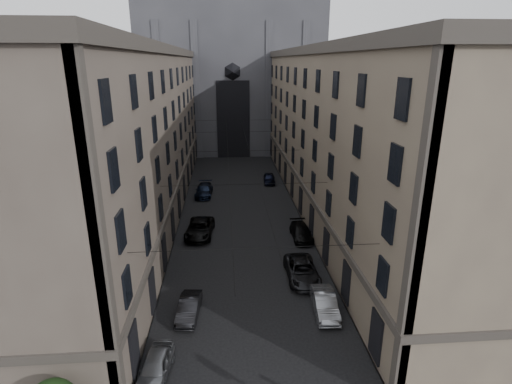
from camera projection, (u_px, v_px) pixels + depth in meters
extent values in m
cube|color=#383533|center=(153.00, 211.00, 48.20)|extent=(7.00, 80.00, 0.15)
cube|color=#383533|center=(324.00, 206.00, 49.76)|extent=(7.00, 80.00, 0.15)
cube|color=#494038|center=(120.00, 138.00, 45.19)|extent=(13.00, 60.00, 18.00)
cube|color=#38332D|center=(110.00, 50.00, 42.24)|extent=(13.60, 60.60, 0.90)
cube|color=#38332D|center=(124.00, 179.00, 46.69)|extent=(13.40, 60.30, 0.50)
cube|color=brown|center=(353.00, 135.00, 47.18)|extent=(13.00, 60.00, 18.00)
cube|color=#38332D|center=(359.00, 51.00, 44.24)|extent=(13.60, 60.60, 0.90)
cube|color=#38332D|center=(350.00, 174.00, 48.69)|extent=(13.40, 60.30, 0.50)
cube|color=#2D2D33|center=(231.00, 73.00, 81.23)|extent=(34.00, 22.00, 30.00)
cube|color=black|center=(233.00, 120.00, 73.27)|extent=(6.00, 0.30, 14.00)
cylinder|color=black|center=(256.00, 248.00, 22.04)|extent=(14.00, 0.03, 0.03)
cylinder|color=black|center=(245.00, 184.00, 33.40)|extent=(14.00, 0.03, 0.03)
cylinder|color=black|center=(239.00, 151.00, 45.71)|extent=(14.00, 0.03, 0.03)
cylinder|color=black|center=(236.00, 132.00, 58.02)|extent=(14.00, 0.03, 0.03)
cylinder|color=black|center=(234.00, 120.00, 69.38)|extent=(14.00, 0.03, 0.03)
cylinder|color=black|center=(228.00, 153.00, 46.68)|extent=(0.03, 60.00, 0.03)
cylinder|color=black|center=(250.00, 152.00, 46.88)|extent=(0.03, 60.00, 0.03)
imported|color=slate|center=(155.00, 367.00, 22.80)|extent=(2.07, 4.26, 1.40)
imported|color=black|center=(189.00, 308.00, 28.32)|extent=(1.74, 4.11, 1.32)
imported|color=black|center=(200.00, 229.00, 41.37)|extent=(3.11, 5.91, 1.58)
imported|color=black|center=(204.00, 190.00, 53.67)|extent=(2.38, 5.32, 1.52)
imported|color=gray|center=(325.00, 303.00, 28.72)|extent=(1.77, 4.49, 1.45)
imported|color=black|center=(302.00, 270.00, 33.16)|extent=(2.57, 5.50, 1.52)
imported|color=black|center=(301.00, 232.00, 40.72)|extent=(1.96, 4.76, 1.38)
imported|color=black|center=(269.00, 178.00, 59.31)|extent=(1.95, 4.23, 1.41)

